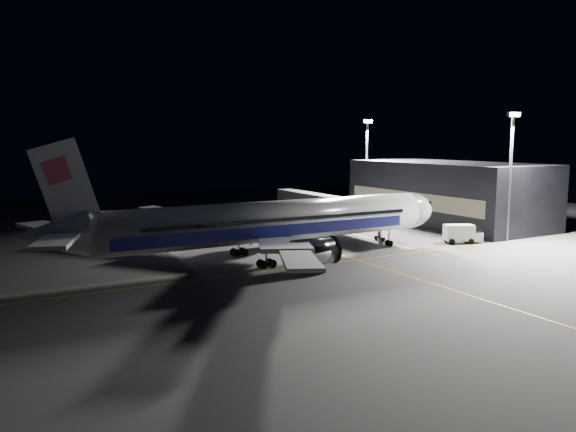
% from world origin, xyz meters
% --- Properties ---
extents(ground, '(200.00, 200.00, 0.00)m').
position_xyz_m(ground, '(0.00, 0.00, 0.00)').
color(ground, '#4C4C4F').
rests_on(ground, ground).
extents(guide_line_main, '(0.25, 80.00, 0.01)m').
position_xyz_m(guide_line_main, '(10.00, 0.00, 0.01)').
color(guide_line_main, gold).
rests_on(guide_line_main, ground).
extents(guide_line_cross, '(70.00, 0.25, 0.01)m').
position_xyz_m(guide_line_cross, '(0.00, -6.00, 0.01)').
color(guide_line_cross, gold).
rests_on(guide_line_cross, ground).
extents(guide_line_side, '(0.25, 40.00, 0.01)m').
position_xyz_m(guide_line_side, '(22.00, 10.00, 0.01)').
color(guide_line_side, gold).
rests_on(guide_line_side, ground).
extents(airliner, '(61.48, 54.22, 16.64)m').
position_xyz_m(airliner, '(-1.08, 0.00, 5.16)').
color(airliner, silver).
rests_on(airliner, ground).
extents(terminal, '(18.12, 40.00, 12.00)m').
position_xyz_m(terminal, '(45.98, 14.00, 6.00)').
color(terminal, black).
rests_on(terminal, ground).
extents(jet_bridge, '(3.60, 34.40, 6.30)m').
position_xyz_m(jet_bridge, '(22.00, 18.06, 4.58)').
color(jet_bridge, '#B2B2B7').
rests_on(jet_bridge, ground).
extents(floodlight_mast_north, '(2.40, 0.68, 20.70)m').
position_xyz_m(floodlight_mast_north, '(40.00, 31.99, 12.37)').
color(floodlight_mast_north, '#59595E').
rests_on(floodlight_mast_north, ground).
extents(floodlight_mast_south, '(2.40, 0.67, 20.70)m').
position_xyz_m(floodlight_mast_south, '(40.00, -6.01, 12.37)').
color(floodlight_mast_south, '#59595E').
rests_on(floodlight_mast_south, ground).
extents(service_truck, '(6.28, 4.41, 3.00)m').
position_xyz_m(service_truck, '(32.02, -3.97, 1.60)').
color(service_truck, silver).
rests_on(service_truck, ground).
extents(baggage_tug, '(3.28, 2.99, 1.94)m').
position_xyz_m(baggage_tug, '(-11.03, 17.41, 0.89)').
color(baggage_tug, black).
rests_on(baggage_tug, ground).
extents(safety_cone_a, '(0.40, 0.40, 0.59)m').
position_xyz_m(safety_cone_a, '(2.08, 10.99, 0.30)').
color(safety_cone_a, '#EB3709').
rests_on(safety_cone_a, ground).
extents(safety_cone_b, '(0.44, 0.44, 0.66)m').
position_xyz_m(safety_cone_b, '(-3.17, 4.03, 0.33)').
color(safety_cone_b, '#EB3709').
rests_on(safety_cone_b, ground).
extents(safety_cone_c, '(0.42, 0.42, 0.64)m').
position_xyz_m(safety_cone_c, '(-3.59, 14.00, 0.32)').
color(safety_cone_c, '#EB3709').
rests_on(safety_cone_c, ground).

